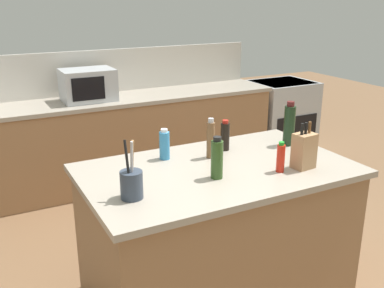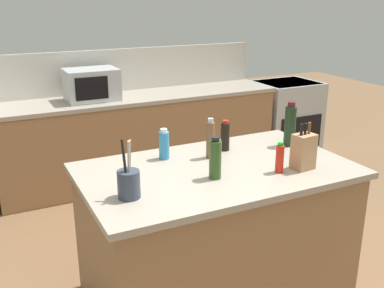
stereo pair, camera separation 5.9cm
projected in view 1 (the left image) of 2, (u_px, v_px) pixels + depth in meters
name	position (u px, v px, depth m)	size (l,w,h in m)	color
back_counter_run	(138.00, 137.00, 4.91)	(3.06, 0.66, 0.94)	#936B47
wall_backsplash	(126.00, 70.00, 4.95)	(3.02, 0.03, 0.46)	beige
kitchen_island	(217.00, 234.00, 2.93)	(1.67, 1.00, 0.94)	#936B47
range_oven	(281.00, 117.00, 5.76)	(0.76, 0.65, 0.92)	#ADB2B7
microwave	(88.00, 85.00, 4.49)	(0.51, 0.39, 0.32)	#ADB2B7
knife_block	(304.00, 150.00, 2.74)	(0.14, 0.11, 0.29)	#A87C54
utensil_crock	(131.00, 184.00, 2.34)	(0.12, 0.12, 0.32)	#333D4C
pepper_grinder	(211.00, 139.00, 2.91)	(0.05, 0.05, 0.27)	brown
olive_oil_bottle	(217.00, 159.00, 2.59)	(0.07, 0.07, 0.25)	#2D4C1E
wine_bottle	(289.00, 125.00, 3.15)	(0.08, 0.08, 0.32)	black
dish_soap_bottle	(164.00, 145.00, 2.90)	(0.07, 0.07, 0.20)	#3384BC
soy_sauce_bottle	(225.00, 136.00, 3.06)	(0.06, 0.06, 0.21)	black
hot_sauce_bottle	(281.00, 158.00, 2.69)	(0.05, 0.05, 0.19)	red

